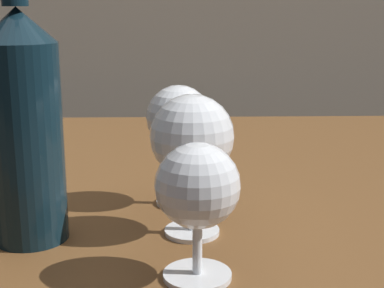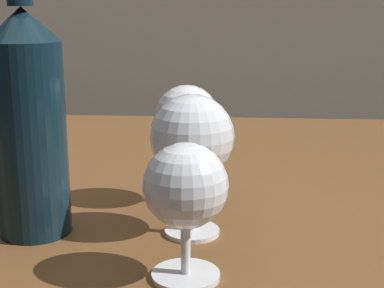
{
  "view_description": "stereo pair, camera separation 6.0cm",
  "coord_description": "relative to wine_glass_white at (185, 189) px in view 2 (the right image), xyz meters",
  "views": [
    {
      "loc": [
        0.04,
        -0.79,
        1.02
      ],
      "look_at": [
        0.06,
        -0.21,
        0.88
      ],
      "focal_mm": 53.28,
      "sensor_mm": 36.0,
      "label": 1
    },
    {
      "loc": [
        0.1,
        -0.79,
        1.02
      ],
      "look_at": [
        0.06,
        -0.21,
        0.88
      ],
      "focal_mm": 53.28,
      "sensor_mm": 36.0,
      "label": 2
    }
  ],
  "objects": [
    {
      "name": "wine_bottle",
      "position": [
        -0.17,
        0.1,
        0.04
      ],
      "size": [
        0.08,
        0.08,
        0.32
      ],
      "color": "#0F232D",
      "rests_on": "dining_table"
    },
    {
      "name": "wine_glass_merlot",
      "position": [
        -0.0,
        0.1,
        0.02
      ],
      "size": [
        0.09,
        0.09,
        0.15
      ],
      "color": "white",
      "rests_on": "dining_table"
    },
    {
      "name": "dining_table",
      "position": [
        -0.06,
        0.31,
        -0.19
      ],
      "size": [
        1.26,
        0.88,
        0.77
      ],
      "color": "brown",
      "rests_on": "ground_plane"
    },
    {
      "name": "wine_glass_port",
      "position": [
        -0.02,
        0.2,
        0.02
      ],
      "size": [
        0.08,
        0.08,
        0.15
      ],
      "color": "white",
      "rests_on": "dining_table"
    },
    {
      "name": "wine_glass_white",
      "position": [
        0.0,
        0.0,
        0.0
      ],
      "size": [
        0.08,
        0.08,
        0.13
      ],
      "color": "white",
      "rests_on": "dining_table"
    }
  ]
}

